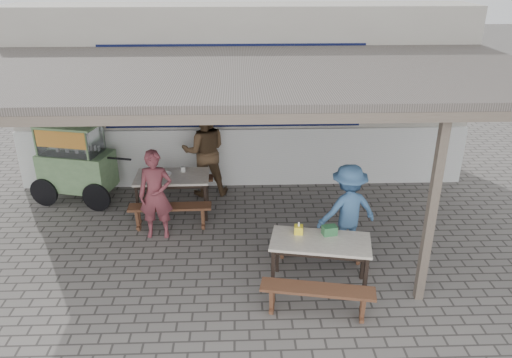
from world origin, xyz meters
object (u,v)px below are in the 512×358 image
Objects in this scene: bench_right_wall at (321,241)px; patron_street_side at (156,195)px; table_left at (172,180)px; bench_right_street at (317,295)px; patron_wall_side at (205,151)px; bench_left_street at (170,212)px; condiment_bowl at (167,174)px; donation_box at (330,230)px; patron_right_table at (348,210)px; tissue_box at (299,230)px; table_right at (320,246)px; vendor_cart at (75,160)px; bench_left_wall at (177,183)px; condiment_jar at (183,169)px.

patron_street_side reaches higher than bench_right_wall.
table_left is 0.88× the size of bench_right_wall.
bench_right_street is 4.19m from patron_wall_side.
bench_left_street is 0.76m from condiment_bowl.
condiment_bowl is at bearing 139.47° from donation_box.
bench_left_street is 0.95× the size of patron_right_table.
tissue_box is 3.00m from condiment_bowl.
vendor_cart is (-4.19, 2.93, 0.16)m from table_right.
patron_wall_side is (-1.77, 3.15, 0.23)m from table_right.
table_left is at bearing 90.00° from bench_left_street.
tissue_box is at bearing 24.72° from patron_right_table.
patron_street_side is at bearing 61.30° from patron_wall_side.
bench_right_wall is at bearing -43.64° from bench_left_wall.
condiment_jar is (0.35, 0.99, 0.04)m from patron_street_side.
bench_right_wall is at bearing 90.00° from bench_right_street.
condiment_bowl reaches higher than bench_right_street.
condiment_bowl is (-0.08, -0.57, 0.44)m from bench_left_wall.
donation_box is at bearing -76.97° from bench_right_wall.
condiment_jar is (-2.00, 3.16, 0.46)m from bench_right_street.
patron_street_side is at bearing 152.73° from donation_box.
bench_left_street is at bearing -80.27° from condiment_bowl.
bench_left_street is 3.00m from patron_right_table.
bench_left_wall is 3.53m from patron_right_table.
condiment_bowl is (-0.11, 0.61, 0.44)m from bench_left_street.
table_right is 12.26× the size of tissue_box.
bench_right_street is 5.45m from vendor_cart.
patron_street_side is at bearing 172.68° from bench_right_wall.
table_left is 3.27m from donation_box.
condiment_jar is (0.17, 0.77, 0.46)m from bench_left_street.
donation_box is 3.26m from condiment_jar.
table_right is 1.06m from patron_right_table.
patron_right_table reaches higher than table_left.
bench_right_street is 0.76× the size of vendor_cart.
tissue_box is (-0.28, 0.20, 0.14)m from table_right.
condiment_jar reaches higher than condiment_bowl.
bench_right_wall is at bearing -14.06° from vendor_cart.
bench_left_street is at bearing 142.95° from tissue_box.
bench_right_street is at bearing -90.00° from table_right.
tissue_box reaches higher than bench_left_street.
bench_right_street is at bearing -90.00° from bench_right_wall.
tissue_box is 0.61× the size of donation_box.
bench_left_wall is at bearing 114.73° from condiment_jar.
patron_right_table is at bearing -30.83° from condiment_jar.
vendor_cart reaches higher than bench_right_wall.
condiment_jar is (-2.13, 2.50, 0.13)m from table_right.
tissue_box is 2.94m from condiment_jar.
donation_box reaches higher than bench_left_street.
bench_right_wall is (2.44, -2.25, 0.00)m from bench_left_wall.
bench_right_wall is 0.98× the size of patron_street_side.
patron_wall_side is 3.55m from donation_box.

